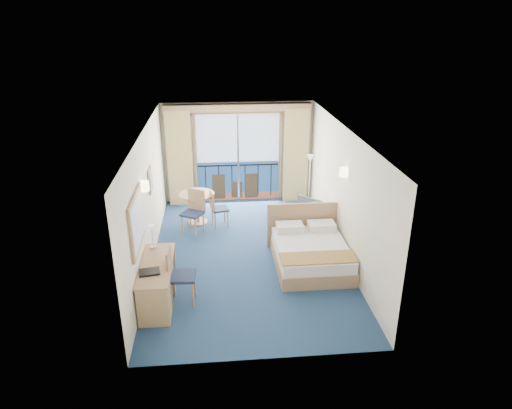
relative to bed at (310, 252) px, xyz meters
name	(u,v)px	position (x,y,z in m)	size (l,w,h in m)	color
floor	(248,254)	(-1.25, 0.52, -0.28)	(6.50, 6.50, 0.00)	navy
room_walls	(247,176)	(-1.25, 0.52, 1.50)	(4.04, 6.54, 2.72)	silver
balcony_door	(238,160)	(-1.26, 3.74, 0.86)	(2.36, 0.03, 2.52)	navy
curtain_left	(180,158)	(-2.80, 3.59, 1.00)	(0.65, 0.22, 2.55)	#D8B877
curtain_right	(296,155)	(0.30, 3.59, 1.00)	(0.65, 0.22, 2.55)	#D8B877
pelmet	(238,108)	(-1.25, 3.62, 2.30)	(3.80, 0.25, 0.18)	tan
mirror	(137,221)	(-3.23, -0.98, 1.27)	(0.05, 1.25, 0.95)	tan
wall_print	(151,180)	(-3.23, 0.97, 1.32)	(0.04, 0.42, 0.52)	tan
sconce_left	(144,186)	(-3.19, -0.08, 1.57)	(0.18, 0.18, 0.18)	#FCE5B0
sconce_right	(344,172)	(0.69, 0.37, 1.57)	(0.18, 0.18, 0.18)	#FCE5B0
bed	(310,252)	(0.00, 0.00, 0.00)	(1.59, 1.89, 1.00)	tan
nightstand	(319,221)	(0.49, 1.45, 0.02)	(0.46, 0.44, 0.61)	tan
phone	(320,208)	(0.51, 1.43, 0.37)	(0.17, 0.13, 0.08)	silver
armchair	(301,213)	(0.16, 1.85, 0.05)	(0.71, 0.73, 0.67)	#3F434D
floor_lamp	(310,169)	(0.54, 2.88, 0.85)	(0.21, 0.21, 1.48)	silver
desk	(155,294)	(-2.97, -1.46, 0.13)	(0.55, 1.59, 0.75)	tan
desk_chair	(177,272)	(-2.61, -1.09, 0.32)	(0.48, 0.47, 1.06)	#202A4C
folder	(150,272)	(-3.04, -1.32, 0.48)	(0.34, 0.25, 0.03)	black
desk_lamp	(152,232)	(-3.08, -0.43, 0.80)	(0.12, 0.12, 0.45)	silver
round_table	(197,201)	(-2.35, 2.28, 0.30)	(0.85, 0.85, 0.77)	tan
table_chair_a	(216,206)	(-1.88, 2.06, 0.23)	(0.47, 0.46, 0.90)	#202A4C
table_chair_b	(194,209)	(-2.41, 1.78, 0.30)	(0.61, 0.61, 1.04)	#202A4C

